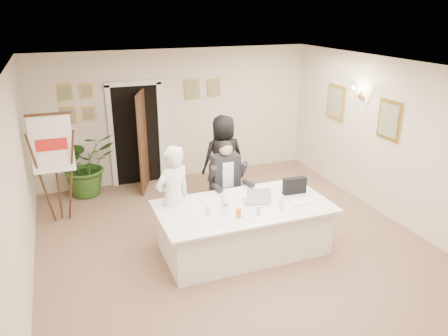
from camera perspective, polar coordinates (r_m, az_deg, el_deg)
name	(u,v)px	position (r m, az deg, el deg)	size (l,w,h in m)	color
floor	(240,252)	(6.96, 2.06, -10.86)	(7.00, 7.00, 0.00)	brown
ceiling	(242,70)	(6.01, 2.41, 12.63)	(6.00, 7.00, 0.02)	white
wall_back	(177,115)	(9.53, -6.18, 6.85)	(6.00, 0.10, 2.80)	beige
wall_front	(424,319)	(3.79, 24.69, -17.44)	(6.00, 0.10, 2.80)	beige
wall_left	(15,199)	(5.92, -25.59, -3.64)	(0.10, 7.00, 2.80)	beige
wall_right	(404,146)	(7.97, 22.47, 2.72)	(0.10, 7.00, 2.80)	beige
doorway	(139,138)	(9.27, -11.08, 3.92)	(1.14, 0.86, 2.20)	black
pictures_back_wall	(139,98)	(9.23, -11.08, 9.02)	(3.40, 0.06, 0.80)	gold
pictures_right_wall	(360,111)	(8.74, 17.33, 7.18)	(0.06, 2.20, 0.80)	gold
wall_sconce	(359,92)	(8.63, 17.20, 9.41)	(0.20, 0.30, 0.24)	#C17C3D
conference_table	(243,228)	(6.82, 2.55, -7.79)	(2.62, 1.40, 0.78)	white
seated_man	(227,183)	(7.52, 0.33, -1.93)	(0.65, 0.69, 1.51)	black
flip_chart	(56,174)	(8.03, -21.07, -0.77)	(0.68, 0.43, 1.94)	#321D0F
standing_man	(173,199)	(6.73, -6.62, -3.98)	(0.62, 0.41, 1.70)	white
standing_woman	(223,158)	(8.46, -0.07, 1.31)	(0.83, 0.54, 1.69)	black
potted_palm	(86,164)	(9.16, -17.63, 0.49)	(1.16, 1.00, 1.29)	#2B511B
laptop	(255,193)	(6.72, 4.12, -3.30)	(0.37, 0.38, 0.28)	#B7BABC
laptop_bag	(295,186)	(7.09, 9.20, -2.28)	(0.38, 0.11, 0.27)	black
paper_stack	(299,202)	(6.80, 9.81, -4.45)	(0.29, 0.20, 0.03)	white
plate_left	(194,224)	(6.08, -3.92, -7.37)	(0.22, 0.22, 0.01)	white
plate_mid	(226,223)	(6.11, 0.21, -7.15)	(0.21, 0.21, 0.01)	white
plate_near	(249,217)	(6.27, 3.24, -6.44)	(0.20, 0.20, 0.01)	white
glass_a	(208,211)	(6.32, -2.14, -5.58)	(0.07, 0.07, 0.14)	silver
glass_b	(258,210)	(6.34, 4.53, -5.55)	(0.07, 0.07, 0.14)	silver
glass_c	(281,205)	(6.54, 7.46, -4.81)	(0.07, 0.07, 0.14)	silver
glass_d	(223,198)	(6.70, -0.18, -3.99)	(0.07, 0.07, 0.14)	silver
oj_glass	(238,213)	(6.25, 1.89, -5.92)	(0.07, 0.07, 0.13)	orange
steel_jug	(225,208)	(6.41, 0.19, -5.29)	(0.09, 0.09, 0.11)	silver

